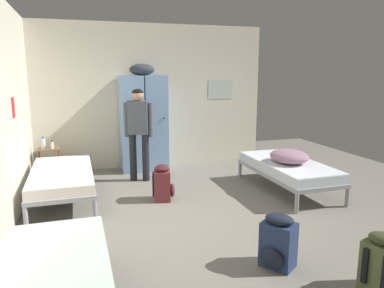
{
  "coord_description": "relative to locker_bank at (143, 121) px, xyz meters",
  "views": [
    {
      "loc": [
        -1.5,
        -4.43,
        1.93
      ],
      "look_at": [
        0.0,
        0.29,
        0.95
      ],
      "focal_mm": 34.46,
      "sensor_mm": 36.0,
      "label": 1
    }
  ],
  "objects": [
    {
      "name": "locker_bank",
      "position": [
        0.0,
        0.0,
        0.0
      ],
      "size": [
        0.9,
        0.55,
        2.07
      ],
      "color": "#7A9ECC",
      "rests_on": "ground_plane"
    },
    {
      "name": "bed_right",
      "position": [
        2.0,
        -2.03,
        -0.59
      ],
      "size": [
        0.9,
        1.9,
        0.49
      ],
      "color": "gray",
      "rests_on": "ground_plane"
    },
    {
      "name": "lotion_bottle",
      "position": [
        -1.68,
        -0.19,
        -0.33
      ],
      "size": [
        0.05,
        0.05,
        0.16
      ],
      "color": "white",
      "rests_on": "shelf_unit"
    },
    {
      "name": "water_bottle",
      "position": [
        -1.83,
        -0.13,
        -0.3
      ],
      "size": [
        0.07,
        0.07,
        0.22
      ],
      "color": "white",
      "rests_on": "shelf_unit"
    },
    {
      "name": "ground_plane",
      "position": [
        0.25,
        -2.66,
        -0.97
      ],
      "size": [
        9.41,
        9.41,
        0.0
      ],
      "primitive_type": "plane",
      "color": "slate"
    },
    {
      "name": "backpack_navy",
      "position": [
        0.59,
        -4.11,
        -0.71
      ],
      "size": [
        0.41,
        0.41,
        0.55
      ],
      "color": "navy",
      "rests_on": "ground_plane"
    },
    {
      "name": "backpack_maroon",
      "position": [
        -0.05,
        -1.85,
        -0.71
      ],
      "size": [
        0.38,
        0.37,
        0.55
      ],
      "color": "maroon",
      "rests_on": "ground_plane"
    },
    {
      "name": "backpack_olive",
      "position": [
        1.26,
        -4.77,
        -0.71
      ],
      "size": [
        0.39,
        0.38,
        0.55
      ],
      "color": "#566038",
      "rests_on": "ground_plane"
    },
    {
      "name": "room_backdrop",
      "position": [
        -1.04,
        -1.34,
        0.46
      ],
      "size": [
        4.72,
        5.94,
        2.86
      ],
      "color": "beige",
      "rests_on": "ground_plane"
    },
    {
      "name": "bed_left_rear",
      "position": [
        -1.5,
        -1.43,
        -0.59
      ],
      "size": [
        0.9,
        1.9,
        0.49
      ],
      "color": "gray",
      "rests_on": "ground_plane"
    },
    {
      "name": "shelf_unit",
      "position": [
        -1.75,
        -0.15,
        -0.62
      ],
      "size": [
        0.38,
        0.3,
        0.57
      ],
      "color": "brown",
      "rests_on": "ground_plane"
    },
    {
      "name": "person_traveler",
      "position": [
        -0.21,
        -0.72,
        0.02
      ],
      "size": [
        0.49,
        0.32,
        1.63
      ],
      "color": "black",
      "rests_on": "ground_plane"
    },
    {
      "name": "bed_left_front",
      "position": [
        -1.5,
        -4.37,
        -0.59
      ],
      "size": [
        0.9,
        1.9,
        0.49
      ],
      "color": "gray",
      "rests_on": "ground_plane"
    },
    {
      "name": "bedding_heap",
      "position": [
        1.96,
        -2.09,
        -0.37
      ],
      "size": [
        0.58,
        0.68,
        0.21
      ],
      "color": "gray",
      "rests_on": "bed_right"
    }
  ]
}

